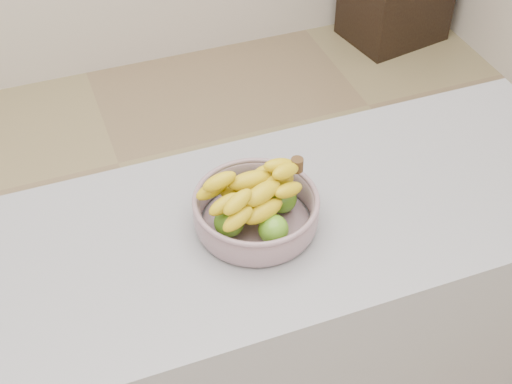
# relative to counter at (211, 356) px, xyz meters

# --- Properties ---
(counter) EXTENTS (2.00, 0.60, 0.90)m
(counter) POSITION_rel_counter_xyz_m (0.00, 0.00, 0.00)
(counter) COLOR #919299
(counter) RESTS_ON ground
(fruit_bowl) EXTENTS (0.28, 0.28, 0.14)m
(fruit_bowl) POSITION_rel_counter_xyz_m (0.13, -0.00, 0.50)
(fruit_bowl) COLOR #99A4B8
(fruit_bowl) RESTS_ON counter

